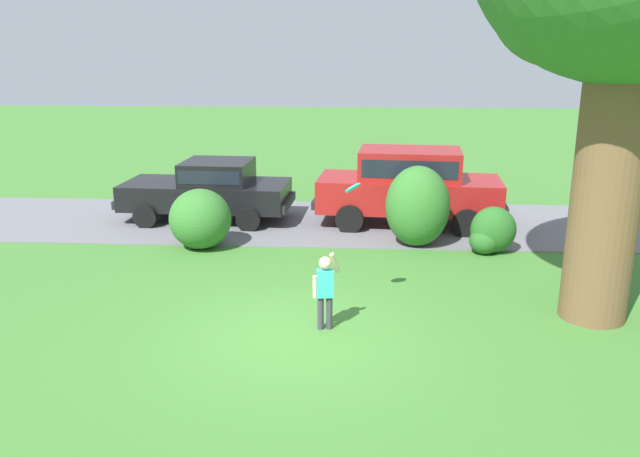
{
  "coord_description": "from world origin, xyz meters",
  "views": [
    {
      "loc": [
        0.88,
        -9.12,
        4.34
      ],
      "look_at": [
        0.2,
        2.3,
        1.1
      ],
      "focal_mm": 35.98,
      "sensor_mm": 36.0,
      "label": 1
    }
  ],
  "objects_px": {
    "parked_sedan": "(210,188)",
    "parked_suv": "(409,183)",
    "child_thrower": "(325,287)",
    "frisbee": "(353,188)"
  },
  "relations": [
    {
      "from": "parked_sedan",
      "to": "parked_suv",
      "type": "bearing_deg",
      "value": -1.61
    },
    {
      "from": "parked_suv",
      "to": "frisbee",
      "type": "relative_size",
      "value": 16.32
    },
    {
      "from": "parked_sedan",
      "to": "frisbee",
      "type": "bearing_deg",
      "value": -57.28
    },
    {
      "from": "parked_sedan",
      "to": "child_thrower",
      "type": "height_order",
      "value": "parked_sedan"
    },
    {
      "from": "parked_suv",
      "to": "frisbee",
      "type": "xyz_separation_m",
      "value": [
        -1.36,
        -5.66,
        1.07
      ]
    },
    {
      "from": "child_thrower",
      "to": "frisbee",
      "type": "distance_m",
      "value": 1.67
    },
    {
      "from": "frisbee",
      "to": "parked_sedan",
      "type": "bearing_deg",
      "value": 122.72
    },
    {
      "from": "parked_suv",
      "to": "child_thrower",
      "type": "bearing_deg",
      "value": -105.46
    },
    {
      "from": "parked_suv",
      "to": "child_thrower",
      "type": "relative_size",
      "value": 3.75
    },
    {
      "from": "parked_sedan",
      "to": "frisbee",
      "type": "distance_m",
      "value": 7.02
    }
  ]
}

